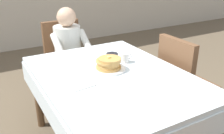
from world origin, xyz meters
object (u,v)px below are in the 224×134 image
at_px(dining_table_main, 113,84).
at_px(cup_coffee, 125,58).
at_px(knife_right_of_plate, 129,66).
at_px(chair_diner, 65,55).
at_px(diner_person, 69,48).
at_px(spoon_near_edge, 129,87).
at_px(bowl_butter, 112,56).
at_px(chair_right_side, 182,78).
at_px(plate_breakfast, 109,69).
at_px(breakfast_stack, 109,63).
at_px(fork_left_of_plate, 89,75).

xyz_separation_m(dining_table_main, cup_coffee, (0.22, 0.17, 0.13)).
bearing_deg(knife_right_of_plate, chair_diner, 8.38).
bearing_deg(diner_person, spoon_near_edge, 89.01).
distance_m(chair_diner, bowl_butter, 0.90).
distance_m(cup_coffee, bowl_butter, 0.16).
bearing_deg(chair_right_side, chair_diner, -146.86).
xyz_separation_m(chair_diner, diner_person, (-0.00, -0.16, 0.14)).
bearing_deg(spoon_near_edge, plate_breakfast, 84.87).
xyz_separation_m(chair_right_side, breakfast_stack, (-0.76, 0.09, 0.27)).
bearing_deg(plate_breakfast, cup_coffee, 20.66).
xyz_separation_m(bowl_butter, fork_left_of_plate, (-0.35, -0.25, -0.02)).
distance_m(plate_breakfast, bowl_butter, 0.28).
relative_size(diner_person, breakfast_stack, 5.30).
height_order(chair_right_side, plate_breakfast, chair_right_side).
height_order(chair_diner, breakfast_stack, chair_diner).
height_order(breakfast_stack, fork_left_of_plate, breakfast_stack).
bearing_deg(chair_right_side, knife_right_of_plate, -97.51).
height_order(plate_breakfast, fork_left_of_plate, plate_breakfast).
bearing_deg(spoon_near_edge, chair_diner, 88.95).
relative_size(chair_right_side, spoon_near_edge, 6.20).
height_order(dining_table_main, knife_right_of_plate, knife_right_of_plate).
height_order(diner_person, knife_right_of_plate, diner_person).
xyz_separation_m(diner_person, fork_left_of_plate, (-0.18, -0.94, 0.07)).
xyz_separation_m(dining_table_main, diner_person, (0.01, 1.01, 0.02)).
relative_size(chair_diner, bowl_butter, 8.45).
xyz_separation_m(knife_right_of_plate, spoon_near_edge, (-0.22, -0.33, 0.00)).
distance_m(chair_right_side, cup_coffee, 0.63).
distance_m(bowl_butter, spoon_near_edge, 0.61).
xyz_separation_m(breakfast_stack, bowl_butter, (0.16, 0.23, -0.04)).
bearing_deg(chair_diner, chair_right_side, 123.14).
bearing_deg(bowl_butter, chair_right_side, -28.31).
bearing_deg(knife_right_of_plate, bowl_butter, 5.04).
relative_size(chair_diner, chair_right_side, 1.00).
bearing_deg(diner_person, bowl_butter, 103.68).
xyz_separation_m(bowl_butter, spoon_near_edge, (-0.19, -0.58, -0.02)).
height_order(cup_coffee, spoon_near_edge, cup_coffee).
bearing_deg(breakfast_stack, chair_diner, 90.35).
bearing_deg(breakfast_stack, spoon_near_edge, -94.63).
relative_size(dining_table_main, plate_breakfast, 5.44).
distance_m(plate_breakfast, fork_left_of_plate, 0.19).
distance_m(diner_person, knife_right_of_plate, 0.96).
bearing_deg(chair_diner, breakfast_stack, 90.35).
xyz_separation_m(dining_table_main, chair_right_side, (0.77, 0.00, -0.12)).
bearing_deg(chair_diner, bowl_butter, 101.24).
bearing_deg(spoon_near_edge, knife_right_of_plate, 56.26).
relative_size(diner_person, plate_breakfast, 4.00).
bearing_deg(spoon_near_edge, fork_left_of_plate, 115.44).
bearing_deg(fork_left_of_plate, diner_person, -13.27).
bearing_deg(cup_coffee, dining_table_main, -142.12).
height_order(breakfast_stack, spoon_near_edge, breakfast_stack).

